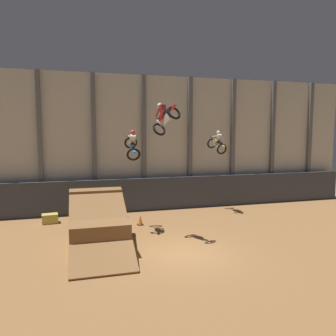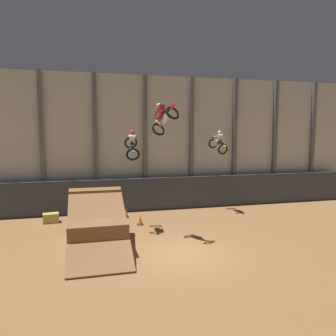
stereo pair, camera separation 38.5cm
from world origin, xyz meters
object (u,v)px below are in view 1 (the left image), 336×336
object	(u,v)px
rider_bike_left_air	(132,145)
rider_bike_right_air	(217,143)
traffic_cone_arena_edge	(125,213)
traffic_cone_near_ramp	(140,220)
dirt_ramp	(98,228)
hay_bale_trackside	(50,219)
rider_bike_center_air	(165,117)

from	to	relation	value
rider_bike_left_air	rider_bike_right_air	bearing A→B (deg)	28.32
traffic_cone_arena_edge	rider_bike_right_air	bearing A→B (deg)	1.32
traffic_cone_near_ramp	dirt_ramp	bearing A→B (deg)	-130.59
dirt_ramp	hay_bale_trackside	distance (m)	5.45
traffic_cone_arena_edge	hay_bale_trackside	xyz separation A→B (m)	(-4.50, -0.11, -0.00)
traffic_cone_arena_edge	hay_bale_trackside	bearing A→B (deg)	-178.57
traffic_cone_near_ramp	hay_bale_trackside	xyz separation A→B (m)	(-5.11, 1.78, -0.00)
dirt_ramp	rider_bike_right_air	distance (m)	10.40
dirt_ramp	rider_bike_center_air	distance (m)	6.18
rider_bike_center_air	hay_bale_trackside	distance (m)	9.45
rider_bike_center_air	traffic_cone_arena_edge	xyz separation A→B (m)	(-1.35, 4.72, -5.82)
hay_bale_trackside	dirt_ramp	bearing A→B (deg)	-62.01
rider_bike_right_air	hay_bale_trackside	distance (m)	11.67
rider_bike_right_air	traffic_cone_arena_edge	distance (m)	7.69
rider_bike_left_air	rider_bike_right_air	size ratio (longest dim) A/B	1.00
traffic_cone_near_ramp	rider_bike_right_air	bearing A→B (deg)	19.68
traffic_cone_near_ramp	hay_bale_trackside	world-z (taller)	traffic_cone_near_ramp
traffic_cone_near_ramp	hay_bale_trackside	size ratio (longest dim) A/B	0.60
rider_bike_left_air	traffic_cone_arena_edge	size ratio (longest dim) A/B	3.23
rider_bike_left_air	hay_bale_trackside	world-z (taller)	rider_bike_left_air
rider_bike_center_air	traffic_cone_near_ramp	distance (m)	6.51
traffic_cone_near_ramp	hay_bale_trackside	bearing A→B (deg)	160.79
rider_bike_right_air	rider_bike_center_air	bearing A→B (deg)	-141.06
rider_bike_left_air	traffic_cone_arena_edge	world-z (taller)	rider_bike_left_air
dirt_ramp	rider_bike_left_air	distance (m)	4.79
rider_bike_center_air	dirt_ramp	bearing A→B (deg)	160.74
traffic_cone_near_ramp	traffic_cone_arena_edge	distance (m)	1.99
traffic_cone_near_ramp	traffic_cone_arena_edge	size ratio (longest dim) A/B	1.00
rider_bike_center_air	traffic_cone_near_ramp	xyz separation A→B (m)	(-0.74, 2.82, -5.82)
dirt_ramp	hay_bale_trackside	xyz separation A→B (m)	(-2.54, 4.78, -0.61)
traffic_cone_near_ramp	hay_bale_trackside	distance (m)	5.41
rider_bike_center_air	rider_bike_right_air	size ratio (longest dim) A/B	0.97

